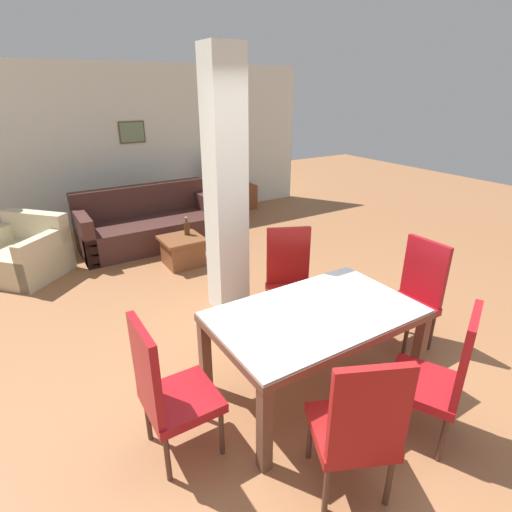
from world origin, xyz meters
TOP-DOWN VIEW (x-y plane):
  - ground_plane at (0.00, 0.00)m, footprint 18.00×18.00m
  - back_wall at (0.00, 5.17)m, footprint 7.20×0.09m
  - divider_pillar at (0.08, 1.57)m, footprint 0.36×0.33m
  - dining_table at (0.00, 0.00)m, footprint 1.60×0.97m
  - dining_chair_far_right at (0.40, 0.86)m, footprint 0.61×0.61m
  - dining_chair_head_right at (1.19, 0.00)m, footprint 0.46×0.46m
  - dining_chair_near_left at (-0.40, -0.86)m, footprint 0.61×0.61m
  - dining_chair_near_right at (0.40, -0.84)m, footprint 0.61×0.61m
  - dining_chair_head_left at (-1.21, 0.00)m, footprint 0.46×0.46m
  - sofa at (-0.06, 3.92)m, footprint 2.10×0.92m
  - armchair at (-1.82, 3.70)m, footprint 1.26×1.26m
  - coffee_table at (0.07, 2.91)m, footprint 0.56×0.55m
  - bottle at (0.19, 2.99)m, footprint 0.08×0.08m
  - tv_stand at (1.85, 4.89)m, footprint 1.17×0.40m
  - tv_screen at (1.85, 4.89)m, footprint 0.88×0.44m

SIDE VIEW (x-z plane):
  - ground_plane at x=0.00m, z-range 0.00..0.00m
  - coffee_table at x=0.07m, z-range 0.01..0.40m
  - tv_stand at x=1.85m, z-range 0.00..0.49m
  - armchair at x=-1.82m, z-range -0.12..0.67m
  - sofa at x=-0.06m, z-range -0.15..0.74m
  - bottle at x=0.19m, z-range 0.37..0.62m
  - dining_chair_far_right at x=0.40m, z-range 0.02..1.07m
  - dining_chair_head_right at x=1.19m, z-range 0.02..1.07m
  - dining_chair_near_left at x=-0.40m, z-range 0.02..1.07m
  - dining_chair_near_right at x=0.40m, z-range 0.02..1.07m
  - dining_chair_head_left at x=-1.21m, z-range 0.02..1.07m
  - dining_table at x=0.00m, z-range 0.22..0.95m
  - tv_screen at x=1.85m, z-range 0.48..1.00m
  - divider_pillar at x=0.08m, z-range 0.00..2.70m
  - back_wall at x=0.00m, z-range 0.00..2.70m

